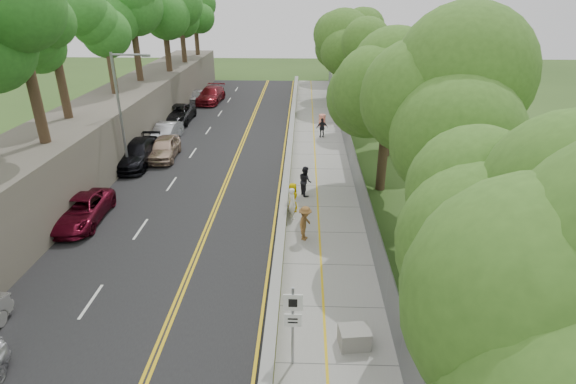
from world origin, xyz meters
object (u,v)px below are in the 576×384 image
car_2 (80,210)px  construction_barrel (322,120)px  painter_0 (293,197)px  person_far (322,128)px  streetlight (123,106)px  signpost (293,318)px  concrete_block (354,337)px

car_2 → construction_barrel: bearing=51.6°
painter_0 → person_far: size_ratio=1.02×
streetlight → signpost: bearing=-55.9°
concrete_block → construction_barrel: bearing=90.4°
painter_0 → person_far: painter_0 is taller
construction_barrel → concrete_block: size_ratio=0.95×
painter_0 → person_far: (2.12, 13.94, -0.02)m
streetlight → painter_0: (11.21, -5.59, -3.74)m
construction_barrel → painter_0: size_ratio=0.60×
construction_barrel → painter_0: painter_0 is taller
painter_0 → streetlight: bearing=55.5°
construction_barrel → concrete_block: 28.08m
person_far → painter_0: bearing=72.6°
signpost → construction_barrel: signpost is taller
streetlight → car_2: bearing=-91.1°
signpost → person_far: (1.82, 25.37, -1.09)m
concrete_block → person_far: size_ratio=0.65×
streetlight → person_far: 16.18m
car_2 → person_far: size_ratio=3.06×
signpost → car_2: bearing=140.2°
streetlight → construction_barrel: streetlight is taller
concrete_block → car_2: bearing=147.6°
signpost → person_far: bearing=85.9°
signpost → person_far: size_ratio=1.88×
construction_barrel → painter_0: bearing=-97.3°
signpost → concrete_block: size_ratio=2.90×
car_2 → painter_0: size_ratio=2.99×
signpost → construction_barrel: (1.95, 29.02, -1.41)m
concrete_block → streetlight: bearing=130.4°
painter_0 → person_far: 14.10m
person_far → streetlight: bearing=23.3°
streetlight → person_far: size_ratio=4.85×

